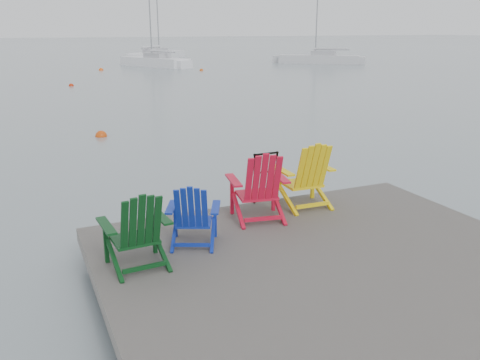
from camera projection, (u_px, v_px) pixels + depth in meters
name	position (u px, v px, depth m)	size (l,w,h in m)	color
ground	(329.00, 292.00, 6.97)	(400.00, 400.00, 0.00)	slate
dock	(330.00, 269.00, 6.87)	(6.00, 5.00, 1.40)	#2D2A28
handrail	(266.00, 172.00, 8.91)	(0.48, 0.04, 0.90)	black
chair_green	(137.00, 229.00, 6.42)	(0.88, 0.82, 1.05)	#093513
chair_blue	(193.00, 214.00, 7.12)	(0.91, 0.87, 0.93)	#0E2798
chair_red	(259.00, 186.00, 8.04)	(1.02, 0.96, 1.15)	red
chair_yellow	(306.00, 174.00, 8.63)	(0.94, 0.88, 1.16)	yellow
sailboat_near	(155.00, 62.00, 47.62)	(5.04, 7.99, 10.90)	white
sailboat_mid	(157.00, 56.00, 58.92)	(8.50, 8.87, 13.29)	silver
sailboat_far	(319.00, 60.00, 51.87)	(7.56, 6.70, 11.16)	#BCBBC0
buoy_a	(101.00, 136.00, 16.93)	(0.39, 0.39, 0.39)	#C3410B
buoy_b	(71.00, 86.00, 31.60)	(0.31, 0.31, 0.31)	#B9260A
buoy_c	(201.00, 71.00, 42.97)	(0.32, 0.32, 0.32)	#CF4E0C
buoy_d	(101.00, 70.00, 43.31)	(0.39, 0.39, 0.39)	#F9550E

